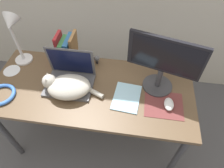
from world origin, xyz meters
name	(u,v)px	position (x,y,z in m)	size (l,w,h in m)	color
ground_plane	(90,168)	(0.00, 0.00, 0.00)	(12.00, 12.00, 0.00)	#4C4C51
desk	(92,95)	(0.00, 0.31, 0.64)	(1.39, 0.61, 0.72)	brown
laptop	(70,78)	(-0.15, 0.33, 0.77)	(0.32, 0.24, 0.25)	#4C4C51
cat	(67,86)	(-0.14, 0.25, 0.78)	(0.41, 0.25, 0.13)	#B2ADA3
external_monitor	(163,62)	(0.45, 0.39, 0.94)	(0.44, 0.20, 0.40)	#333338
mousepad	(164,105)	(0.49, 0.24, 0.72)	(0.24, 0.21, 0.00)	brown
computer_mouse	(169,104)	(0.52, 0.23, 0.74)	(0.06, 0.10, 0.03)	silver
book_row	(68,51)	(-0.21, 0.53, 0.83)	(0.13, 0.17, 0.26)	maroon
desk_lamp	(13,31)	(-0.54, 0.47, 1.01)	(0.17, 0.17, 0.43)	silver
cable_coil	(1,95)	(-0.57, 0.15, 0.73)	(0.18, 0.18, 0.02)	blue
notepad	(127,97)	(0.25, 0.26, 0.72)	(0.19, 0.25, 0.01)	#99C6E0
webcam	(97,59)	(-0.01, 0.55, 0.76)	(0.04, 0.04, 0.07)	#232328
cd_disc	(12,71)	(-0.62, 0.38, 0.72)	(0.12, 0.12, 0.00)	silver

